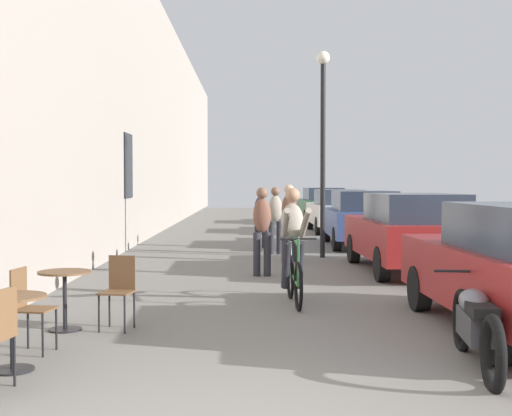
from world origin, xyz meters
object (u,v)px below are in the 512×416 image
object	(u,v)px
cafe_table_mid	(65,287)
street_lamp	(323,127)
cafe_table_near	(12,316)
pedestrian_mid	(289,218)
pedestrian_near	(262,226)
parked_car_fifth	(322,205)
parked_motorcycle	(476,325)
parked_car_third	(361,218)
cafe_chair_near_toward_wall	(28,304)
pedestrian_far	(275,216)
parked_car_fourth	(337,210)
cafe_chair_mid_toward_street	(119,287)
cyclist_on_bicycle	(293,248)
pedestrian_furthest	(261,215)
parked_car_second	(409,231)

from	to	relation	value
cafe_table_mid	street_lamp	size ratio (longest dim) A/B	0.15
cafe_table_near	pedestrian_mid	bearing A→B (deg)	70.66
pedestrian_near	parked_car_fifth	bearing A→B (deg)	80.33
cafe_table_near	parked_motorcycle	bearing A→B (deg)	1.22
pedestrian_mid	parked_car_fifth	bearing A→B (deg)	81.26
cafe_table_mid	parked_car_third	size ratio (longest dim) A/B	0.16
cafe_chair_near_toward_wall	street_lamp	bearing A→B (deg)	66.07
pedestrian_far	parked_car_fourth	world-z (taller)	pedestrian_far
cafe_chair_mid_toward_street	parked_motorcycle	xyz separation A→B (m)	(3.79, -1.77, -0.11)
cyclist_on_bicycle	cafe_chair_mid_toward_street	bearing A→B (deg)	-140.49
pedestrian_mid	street_lamp	bearing A→B (deg)	47.19
pedestrian_near	pedestrian_furthest	xyz separation A→B (m)	(0.06, 5.64, -0.04)
cafe_table_mid	pedestrian_mid	xyz separation A→B (m)	(3.12, 7.15, 0.46)
cafe_chair_mid_toward_street	street_lamp	bearing A→B (deg)	67.36
cafe_table_near	cafe_table_mid	xyz separation A→B (m)	(0.02, 1.79, 0.00)
cafe_chair_near_toward_wall	street_lamp	size ratio (longest dim) A/B	0.18
parked_car_fourth	pedestrian_far	bearing A→B (deg)	-108.28
cafe_chair_mid_toward_street	parked_car_fourth	bearing A→B (deg)	73.81
parked_car_fourth	cafe_table_near	bearing A→B (deg)	-106.52
parked_car_second	parked_car_fifth	world-z (taller)	parked_car_second
cafe_chair_mid_toward_street	pedestrian_mid	bearing A→B (deg)	70.67
pedestrian_furthest	pedestrian_near	bearing A→B (deg)	-90.64
cafe_table_near	parked_car_second	world-z (taller)	parked_car_second
cafe_chair_mid_toward_street	street_lamp	size ratio (longest dim) A/B	0.18
pedestrian_near	parked_car_fourth	size ratio (longest dim) A/B	0.39
street_lamp	parked_car_fourth	size ratio (longest dim) A/B	1.12
cafe_table_near	cafe_chair_near_toward_wall	size ratio (longest dim) A/B	0.81
cyclist_on_bicycle	street_lamp	xyz separation A→B (m)	(1.09, 6.14, 2.30)
cyclist_on_bicycle	pedestrian_furthest	bearing A→B (deg)	92.37
street_lamp	parked_motorcycle	size ratio (longest dim) A/B	2.29
cyclist_on_bicycle	parked_car_fifth	bearing A→B (deg)	82.84
street_lamp	parked_motorcycle	bearing A→B (deg)	-87.32
cafe_table_mid	parked_car_third	bearing A→B (deg)	63.71
cafe_chair_near_toward_wall	cyclist_on_bicycle	distance (m)	4.26
cafe_table_mid	pedestrian_near	size ratio (longest dim) A/B	0.42
pedestrian_furthest	street_lamp	xyz separation A→B (m)	(1.44, -2.38, 2.19)
cafe_chair_mid_toward_street	cyclist_on_bicycle	bearing A→B (deg)	39.51
cafe_chair_near_toward_wall	cafe_table_mid	world-z (taller)	cafe_chair_near_toward_wall
cafe_chair_near_toward_wall	parked_car_fifth	bearing A→B (deg)	76.66
cafe_chair_near_toward_wall	cafe_chair_mid_toward_street	distance (m)	1.38
parked_car_fifth	cafe_table_near	bearing A→B (deg)	-102.79
pedestrian_mid	cafe_chair_mid_toward_street	bearing A→B (deg)	-109.33
cafe_table_near	parked_car_fourth	distance (m)	18.98
cyclist_on_bicycle	parked_motorcycle	world-z (taller)	cyclist_on_bicycle
cafe_table_mid	pedestrian_furthest	distance (m)	10.76
cyclist_on_bicycle	pedestrian_mid	xyz separation A→B (m)	(0.23, 5.22, 0.17)
pedestrian_far	pedestrian_furthest	xyz separation A→B (m)	(-0.34, 1.64, -0.03)
pedestrian_near	cyclist_on_bicycle	bearing A→B (deg)	-81.79
cafe_table_near	street_lamp	xyz separation A→B (m)	(3.99, 9.86, 2.59)
cafe_table_mid	cafe_chair_mid_toward_street	xyz separation A→B (m)	(0.64, 0.07, -0.00)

